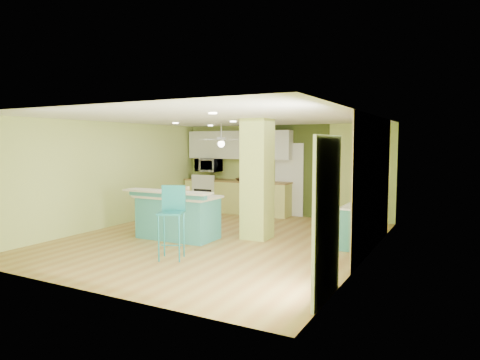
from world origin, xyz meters
name	(u,v)px	position (x,y,z in m)	size (l,w,h in m)	color
floor	(218,240)	(0.00, 0.00, -0.01)	(6.00, 7.00, 0.01)	#9F7137
ceiling	(218,118)	(0.00, 0.00, 2.50)	(6.00, 7.00, 0.01)	white
wall_back	(283,170)	(0.00, 3.50, 1.25)	(6.00, 0.01, 2.50)	#C9DE76
wall_front	(83,200)	(0.00, -3.50, 1.25)	(6.00, 0.01, 2.50)	#C9DE76
wall_left	(110,175)	(-3.00, 0.00, 1.25)	(0.01, 7.00, 2.50)	#C9DE76
wall_right	(368,187)	(3.00, 0.00, 1.25)	(0.01, 7.00, 2.50)	#C9DE76
wood_panel	(374,184)	(2.99, 0.60, 1.25)	(0.02, 3.40, 2.50)	#9C7C59
olive_accent	(290,170)	(0.20, 3.49, 1.25)	(2.20, 0.02, 2.50)	#3E4C1E
interior_door	(289,180)	(0.20, 3.46, 1.00)	(0.82, 0.05, 2.00)	white
french_door	(327,219)	(2.97, -2.30, 1.05)	(0.04, 1.08, 2.10)	silver
column	(257,179)	(0.65, 0.50, 1.25)	(0.55, 0.55, 2.50)	#B0C25A
kitchen_run	(237,197)	(-1.30, 3.20, 0.47)	(3.25, 0.63, 0.94)	#D5D670
stove	(208,195)	(-2.25, 3.19, 0.46)	(0.76, 0.66, 1.08)	silver
upper_cabinets	(239,145)	(-1.30, 3.32, 1.95)	(3.20, 0.34, 0.80)	white
microwave	(208,165)	(-2.25, 3.20, 1.35)	(0.70, 0.48, 0.39)	silver
ceiling_fan	(221,140)	(-1.10, 2.00, 2.08)	(1.41, 1.41, 0.61)	silver
pendant_lamp	(358,149)	(2.65, 0.75, 1.88)	(0.14, 0.14, 0.69)	silver
wall_decor	(375,167)	(2.96, 0.80, 1.55)	(0.03, 0.90, 0.70)	brown
peninsula	(178,216)	(-0.82, -0.29, 0.48)	(1.96, 1.07, 1.05)	teal
bar_stool	(172,210)	(0.03, -1.60, 0.85)	(0.55, 0.55, 1.27)	teal
side_counter	(359,225)	(2.70, 0.84, 0.41)	(0.53, 1.25, 0.81)	teal
fruit_bowl	(241,179)	(-1.10, 3.10, 0.98)	(0.32, 0.32, 0.08)	#342115
canister	(187,191)	(-0.70, -0.13, 1.00)	(0.14, 0.14, 0.18)	gold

